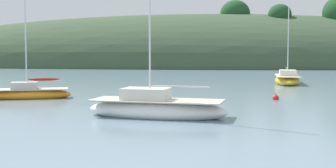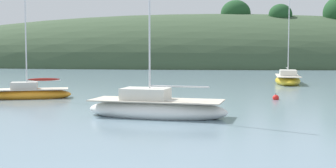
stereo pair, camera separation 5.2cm
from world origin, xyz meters
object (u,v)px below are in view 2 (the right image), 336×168
sailboat_white_near (31,93)px  mooring_buoy_channel (276,98)px  sailboat_teal_outer (156,108)px  sailboat_blue_center (288,80)px

sailboat_white_near → mooring_buoy_channel: bearing=2.7°
sailboat_white_near → sailboat_teal_outer: sailboat_teal_outer is taller
sailboat_blue_center → sailboat_teal_outer: 25.98m
sailboat_blue_center → mooring_buoy_channel: bearing=-102.0°
sailboat_blue_center → sailboat_white_near: 25.75m
sailboat_blue_center → sailboat_teal_outer: bearing=-113.6°
sailboat_white_near → mooring_buoy_channel: (17.06, 0.80, -0.24)m
sailboat_white_near → mooring_buoy_channel: size_ratio=14.62×
sailboat_white_near → sailboat_teal_outer: (9.89, -7.93, 0.08)m
mooring_buoy_channel → sailboat_white_near: bearing=-177.3°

